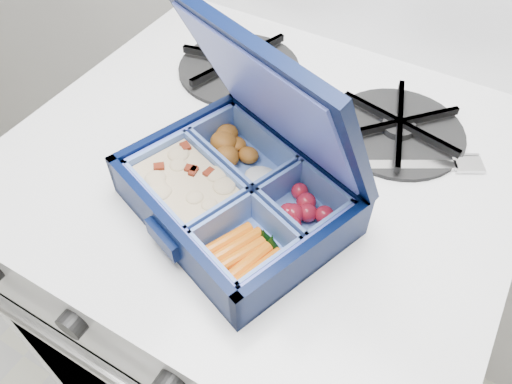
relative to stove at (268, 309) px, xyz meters
The scene contains 5 objects.
stove is the anchor object (origin of this frame).
bento_box 0.48m from the stove, 81.26° to the right, with size 0.22×0.17×0.05m, color black, non-canonical shape.
burner_grate 0.47m from the stove, 34.01° to the left, with size 0.16×0.16×0.02m, color black.
burner_grate_rear 0.47m from the stove, 138.51° to the left, with size 0.17×0.17×0.02m, color black.
fork 0.46m from the stove, ahead, with size 0.03×0.20×0.01m, color silver, non-canonical shape.
Camera 1 is at (0.71, 1.29, 1.29)m, focal length 35.00 mm.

